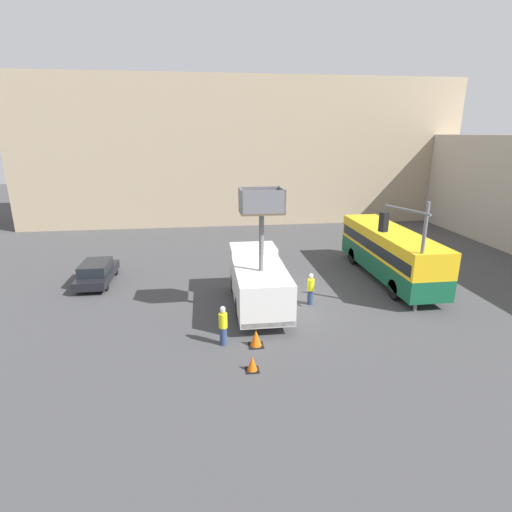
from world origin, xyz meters
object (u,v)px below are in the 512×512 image
utility_truck (258,279)px  parked_car_curbside (97,272)px  traffic_light_pole (409,242)px  road_worker_directing (311,289)px  traffic_cone_mid_road (252,364)px  city_bus (389,250)px  traffic_cone_near_truck (256,338)px  road_worker_near_truck (223,326)px

utility_truck → parked_car_curbside: utility_truck is taller
traffic_light_pole → parked_car_curbside: (-16.57, 6.74, -3.17)m
traffic_light_pole → parked_car_curbside: traffic_light_pole is taller
utility_truck → road_worker_directing: bearing=0.7°
utility_truck → traffic_cone_mid_road: 6.14m
traffic_light_pole → road_worker_directing: (-4.27, 1.91, -3.01)m
utility_truck → parked_car_curbside: (-9.43, 4.86, -0.88)m
utility_truck → city_bus: bearing=20.8°
traffic_cone_mid_road → parked_car_curbside: bearing=127.9°
traffic_light_pole → traffic_cone_mid_road: bearing=-153.8°
utility_truck → city_bus: utility_truck is taller
road_worker_directing → traffic_cone_mid_road: bearing=68.8°
city_bus → traffic_light_pole: size_ratio=1.80×
city_bus → traffic_cone_mid_road: 13.62m
traffic_cone_near_truck → traffic_cone_mid_road: size_ratio=1.23×
road_worker_near_truck → parked_car_curbside: size_ratio=0.41×
traffic_light_pole → road_worker_near_truck: size_ratio=3.16×
traffic_light_pole → traffic_cone_near_truck: (-7.79, -2.15, -3.53)m
utility_truck → traffic_cone_mid_road: (-1.04, -5.90, -1.32)m
traffic_cone_near_truck → utility_truck: bearing=80.9°
road_worker_near_truck → traffic_cone_mid_road: size_ratio=3.01×
traffic_cone_near_truck → city_bus: bearing=37.9°
traffic_light_pole → road_worker_directing: size_ratio=3.27×
utility_truck → traffic_light_pole: 7.73m
traffic_cone_mid_road → road_worker_near_truck: bearing=115.0°
road_worker_near_truck → parked_car_curbside: 11.32m
road_worker_near_truck → traffic_cone_near_truck: (1.41, -0.30, -0.56)m
city_bus → traffic_light_pole: traffic_light_pole is taller
traffic_light_pole → parked_car_curbside: bearing=157.9°
city_bus → parked_car_curbside: city_bus is taller
road_worker_near_truck → parked_car_curbside: road_worker_near_truck is taller
city_bus → road_worker_directing: city_bus is taller
utility_truck → parked_car_curbside: bearing=152.7°
traffic_cone_near_truck → road_worker_directing: bearing=49.1°
road_worker_directing → parked_car_curbside: (-12.30, 4.83, -0.16)m
road_worker_near_truck → road_worker_directing: bearing=-123.7°
city_bus → parked_car_curbside: size_ratio=2.31×
road_worker_near_truck → road_worker_directing: road_worker_near_truck is taller
utility_truck → traffic_cone_mid_road: bearing=-100.0°
utility_truck → parked_car_curbside: size_ratio=1.47×
road_worker_near_truck → traffic_cone_near_truck: bearing=-173.1°
traffic_cone_mid_road → traffic_light_pole: bearing=26.2°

